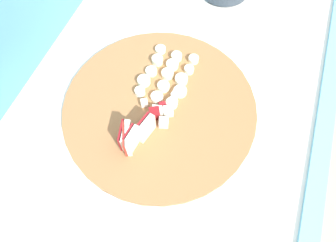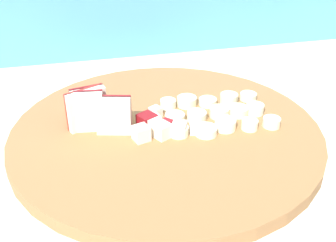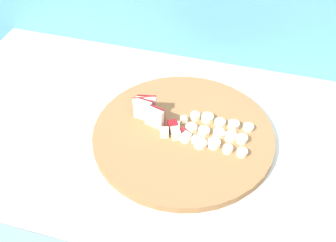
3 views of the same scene
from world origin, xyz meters
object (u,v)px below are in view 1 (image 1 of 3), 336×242
cutting_board (160,108)px  apple_wedge_fan (133,135)px  apple_dice_pile (162,110)px  banana_slice_rows (167,76)px

cutting_board → apple_wedge_fan: (-0.09, 0.02, 0.04)m
apple_dice_pile → cutting_board: bearing=36.5°
apple_dice_pile → banana_slice_rows: 0.09m
apple_dice_pile → banana_slice_rows: bearing=12.5°
apple_wedge_fan → cutting_board: bearing=-12.7°
apple_dice_pile → banana_slice_rows: (0.09, 0.02, -0.00)m
cutting_board → apple_wedge_fan: apple_wedge_fan is taller
cutting_board → apple_dice_pile: apple_dice_pile is taller
banana_slice_rows → apple_dice_pile: bearing=-167.5°
apple_wedge_fan → apple_dice_pile: 0.09m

